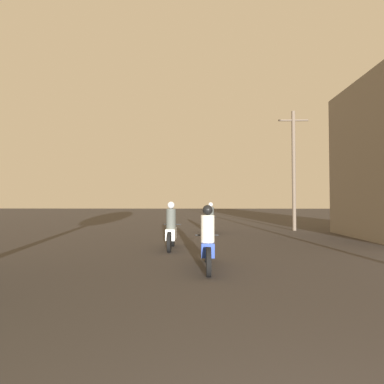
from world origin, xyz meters
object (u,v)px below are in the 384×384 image
(motorcycle_blue, at_px, (208,243))
(motorcycle_white, at_px, (171,230))
(motorcycle_black, at_px, (211,221))
(utility_pole_far, at_px, (294,168))

(motorcycle_blue, xyz_separation_m, motorcycle_white, (-1.13, 2.83, 0.02))
(motorcycle_blue, xyz_separation_m, motorcycle_black, (0.38, 7.78, 0.01))
(motorcycle_blue, relative_size, utility_pole_far, 0.33)
(utility_pole_far, bearing_deg, motorcycle_blue, -118.33)
(utility_pole_far, bearing_deg, motorcycle_black, -163.11)
(motorcycle_white, relative_size, utility_pole_far, 0.29)
(utility_pole_far, bearing_deg, motorcycle_white, -133.79)
(motorcycle_white, bearing_deg, motorcycle_blue, -72.74)
(motorcycle_blue, relative_size, motorcycle_white, 1.11)
(motorcycle_white, xyz_separation_m, utility_pole_far, (6.07, 6.33, 2.77))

